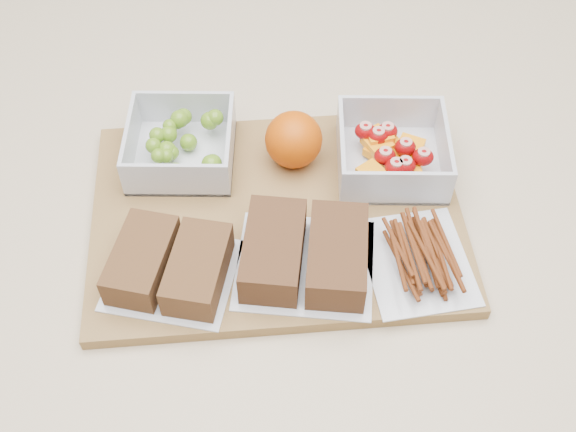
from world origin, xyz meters
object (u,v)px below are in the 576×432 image
sandwich_bag_left (170,265)px  cutting_board (277,216)px  orange (294,140)px  sandwich_bag_center (305,254)px  fruit_container (392,153)px  pretzel_bag (419,255)px  grape_container (183,144)px

sandwich_bag_left → cutting_board: bearing=38.8°
orange → sandwich_bag_center: orange is taller
fruit_container → pretzel_bag: size_ratio=0.85×
sandwich_bag_left → sandwich_bag_center: bearing=5.8°
grape_container → sandwich_bag_left: bearing=-88.7°
grape_container → orange: orange is taller
grape_container → sandwich_bag_center: (0.15, -0.16, -0.00)m
orange → pretzel_bag: (0.13, -0.15, -0.02)m
grape_container → sandwich_bag_center: bearing=-47.2°
sandwich_bag_left → pretzel_bag: sandwich_bag_left is taller
cutting_board → pretzel_bag: size_ratio=2.81×
sandwich_bag_center → sandwich_bag_left: bearing=-174.2°
orange → sandwich_bag_left: orange is taller
sandwich_bag_left → sandwich_bag_center: (0.14, 0.01, 0.00)m
orange → fruit_container: bearing=-3.9°
sandwich_bag_left → pretzel_bag: 0.26m
cutting_board → grape_container: grape_container is taller
fruit_container → pretzel_bag: fruit_container is taller
fruit_container → orange: bearing=176.1°
cutting_board → fruit_container: fruit_container is taller
fruit_container → orange: orange is taller
sandwich_bag_left → sandwich_bag_center: size_ratio=0.95×
fruit_container → orange: (-0.12, 0.01, 0.01)m
cutting_board → sandwich_bag_left: (-0.11, -0.09, 0.03)m
cutting_board → sandwich_bag_center: size_ratio=2.68×
orange → pretzel_bag: size_ratio=0.46×
grape_container → cutting_board: bearing=-36.2°
grape_container → fruit_container: bearing=-2.4°
sandwich_bag_left → pretzel_bag: (0.26, 0.02, -0.01)m
cutting_board → sandwich_bag_center: (0.03, -0.07, 0.03)m
fruit_container → sandwich_bag_left: bearing=-146.6°
cutting_board → sandwich_bag_center: 0.09m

